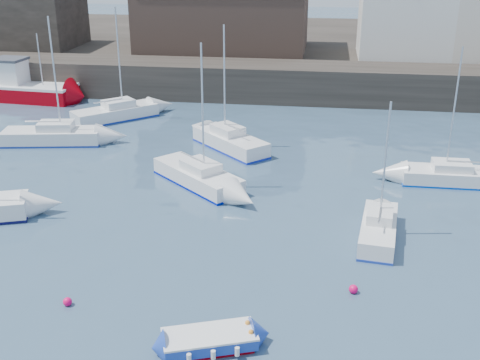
# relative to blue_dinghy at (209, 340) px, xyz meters

# --- Properties ---
(water) EXTENTS (220.00, 220.00, 0.00)m
(water) POSITION_rel_blue_dinghy_xyz_m (-0.62, -0.21, -0.34)
(water) COLOR #2D4760
(water) RESTS_ON ground
(quay_wall) EXTENTS (90.00, 5.00, 3.00)m
(quay_wall) POSITION_rel_blue_dinghy_xyz_m (-0.62, 34.79, 1.16)
(quay_wall) COLOR #28231E
(quay_wall) RESTS_ON ground
(land_strip) EXTENTS (90.00, 32.00, 2.80)m
(land_strip) POSITION_rel_blue_dinghy_xyz_m (-0.62, 52.79, 1.06)
(land_strip) COLOR #28231E
(land_strip) RESTS_ON ground
(bldg_east_d) EXTENTS (11.14, 11.14, 8.95)m
(bldg_east_d) POSITION_rel_blue_dinghy_xyz_m (10.38, 41.29, 7.02)
(bldg_east_d) COLOR white
(bldg_east_d) RESTS_ON land_strip
(warehouse) EXTENTS (16.40, 10.40, 7.60)m
(warehouse) POSITION_rel_blue_dinghy_xyz_m (-6.62, 42.79, 6.28)
(warehouse) COLOR #3D2D26
(warehouse) RESTS_ON land_strip
(bldg_west) EXTENTS (14.00, 8.00, 5.00)m
(bldg_west) POSITION_rel_blue_dinghy_xyz_m (-28.62, 41.79, 4.96)
(bldg_west) COLOR #353028
(bldg_west) RESTS_ON land_strip
(blue_dinghy) EXTENTS (3.50, 2.40, 0.61)m
(blue_dinghy) POSITION_rel_blue_dinghy_xyz_m (0.00, 0.00, 0.00)
(blue_dinghy) COLOR #9C000A
(blue_dinghy) RESTS_ON ground
(fishing_boat) EXTENTS (8.91, 3.99, 5.74)m
(fishing_boat) POSITION_rel_blue_dinghy_xyz_m (-22.35, 31.32, 0.77)
(fishing_boat) COLOR #9C000A
(fishing_boat) RESTS_ON ground
(sailboat_b) EXTENTS (6.01, 5.74, 8.11)m
(sailboat_b) POSITION_rel_blue_dinghy_xyz_m (-3.41, 14.48, 0.19)
(sailboat_b) COLOR white
(sailboat_b) RESTS_ON ground
(sailboat_c) EXTENTS (2.19, 5.09, 6.49)m
(sailboat_c) POSITION_rel_blue_dinghy_xyz_m (6.33, 9.14, 0.15)
(sailboat_c) COLOR white
(sailboat_c) RESTS_ON ground
(sailboat_d) EXTENTS (6.12, 1.97, 7.80)m
(sailboat_d) POSITION_rel_blue_dinghy_xyz_m (11.17, 16.69, 0.13)
(sailboat_d) COLOR white
(sailboat_d) RESTS_ON ground
(sailboat_e) EXTENTS (6.88, 3.21, 8.51)m
(sailboat_e) POSITION_rel_blue_dinghy_xyz_m (-14.78, 20.29, 0.21)
(sailboat_e) COLOR white
(sailboat_e) RESTS_ON ground
(sailboat_f) EXTENTS (5.79, 5.82, 8.09)m
(sailboat_f) POSITION_rel_blue_dinghy_xyz_m (-2.57, 20.83, 0.23)
(sailboat_f) COLOR white
(sailboat_f) RESTS_ON ground
(sailboat_h) EXTENTS (6.19, 6.06, 8.44)m
(sailboat_h) POSITION_rel_blue_dinghy_xyz_m (-12.43, 26.50, 0.21)
(sailboat_h) COLOR white
(sailboat_h) RESTS_ON ground
(buoy_near) EXTENTS (0.35, 0.35, 0.35)m
(buoy_near) POSITION_rel_blue_dinghy_xyz_m (-5.91, 1.79, -0.34)
(buoy_near) COLOR #F3085B
(buoy_near) RESTS_ON ground
(buoy_mid) EXTENTS (0.37, 0.37, 0.37)m
(buoy_mid) POSITION_rel_blue_dinghy_xyz_m (5.03, 4.23, -0.34)
(buoy_mid) COLOR #F3085B
(buoy_mid) RESTS_ON ground
(buoy_far) EXTENTS (0.36, 0.36, 0.36)m
(buoy_far) POSITION_rel_blue_dinghy_xyz_m (-3.26, 13.64, -0.34)
(buoy_far) COLOR #F3085B
(buoy_far) RESTS_ON ground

